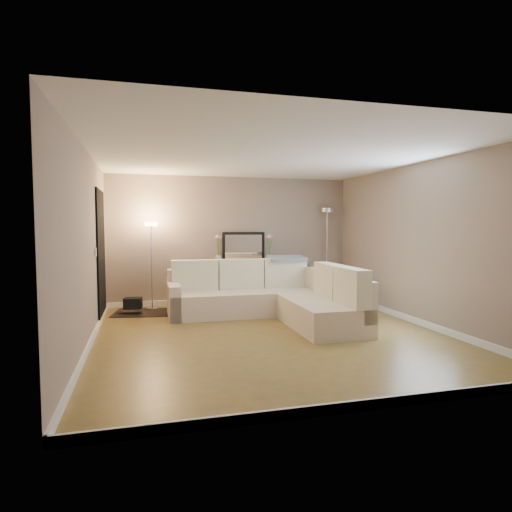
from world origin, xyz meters
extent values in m
cube|color=olive|center=(0.00, 0.00, -0.01)|extent=(5.00, 5.50, 0.01)
cube|color=white|center=(0.00, 0.00, 2.60)|extent=(5.00, 5.50, 0.01)
cube|color=gray|center=(0.00, 2.76, 1.30)|extent=(5.00, 0.02, 2.60)
cube|color=gray|center=(0.00, -2.76, 1.30)|extent=(5.00, 0.02, 2.60)
cube|color=gray|center=(-2.51, 0.00, 1.30)|extent=(0.02, 5.50, 2.60)
cube|color=gray|center=(2.51, 0.00, 1.30)|extent=(0.02, 5.50, 2.60)
cube|color=white|center=(0.00, 2.73, 0.05)|extent=(5.00, 0.03, 0.10)
cube|color=white|center=(0.00, -2.73, 0.05)|extent=(5.00, 0.03, 0.10)
cube|color=white|center=(-2.48, 0.00, 0.05)|extent=(0.03, 5.50, 0.10)
cube|color=white|center=(2.48, 0.00, 0.05)|extent=(0.03, 5.50, 0.10)
cube|color=black|center=(-2.48, 1.70, 1.10)|extent=(0.02, 1.20, 2.20)
cube|color=white|center=(-2.48, 0.85, 1.20)|extent=(0.02, 0.08, 0.12)
cube|color=beige|center=(0.00, 1.49, 0.21)|extent=(2.78, 0.98, 0.43)
cube|color=beige|center=(0.01, 1.86, 0.51)|extent=(2.77, 0.24, 0.60)
cube|color=beige|center=(-1.29, 1.50, 0.30)|extent=(0.20, 0.96, 0.60)
cube|color=beige|center=(0.90, 0.15, 0.21)|extent=(0.97, 1.71, 0.43)
cube|color=beige|center=(1.27, 0.62, 0.51)|extent=(0.24, 2.66, 0.60)
cube|color=#F2EEC6|center=(-0.90, 1.75, 0.70)|extent=(0.83, 0.24, 0.55)
cube|color=#F2EEC6|center=(-0.05, 1.74, 0.70)|extent=(0.83, 0.24, 0.55)
cube|color=#F2EEC6|center=(0.81, 1.73, 0.70)|extent=(0.83, 0.24, 0.55)
cube|color=#F2EEC6|center=(1.16, 0.46, 0.70)|extent=(0.24, 0.77, 0.55)
cube|color=#F2EEC6|center=(1.15, -0.33, 0.70)|extent=(0.24, 0.77, 0.55)
cube|color=gray|center=(0.86, 1.74, 0.98)|extent=(0.72, 0.44, 0.09)
cube|color=black|center=(0.20, 2.46, 0.74)|extent=(1.27, 0.49, 0.04)
cube|color=black|center=(-0.39, 2.40, 0.36)|extent=(0.05, 0.05, 0.72)
cube|color=black|center=(-0.35, 2.67, 0.36)|extent=(0.05, 0.05, 0.72)
cube|color=black|center=(0.74, 2.25, 0.36)|extent=(0.05, 0.05, 0.72)
cube|color=black|center=(0.78, 2.52, 0.36)|extent=(0.05, 0.05, 0.72)
cube|color=black|center=(0.20, 2.46, 0.17)|extent=(1.19, 0.45, 0.03)
cube|color=#BF3333|center=(-0.31, 2.53, 0.28)|extent=(0.05, 0.15, 0.18)
cube|color=#3359A5|center=(-0.27, 2.52, 0.28)|extent=(0.05, 0.16, 0.20)
cube|color=gold|center=(-0.23, 2.52, 0.29)|extent=(0.06, 0.16, 0.22)
cube|color=#3F7F4C|center=(-0.18, 2.51, 0.28)|extent=(0.07, 0.16, 0.18)
cube|color=#994C99|center=(-0.13, 2.50, 0.28)|extent=(0.05, 0.15, 0.20)
cube|color=orange|center=(-0.09, 2.50, 0.29)|extent=(0.05, 0.16, 0.22)
cube|color=#262626|center=(-0.05, 2.49, 0.28)|extent=(0.06, 0.16, 0.18)
cube|color=#4C99B2|center=(0.00, 2.49, 0.28)|extent=(0.07, 0.16, 0.20)
cube|color=#B2A58C|center=(0.05, 2.48, 0.29)|extent=(0.05, 0.15, 0.22)
cube|color=brown|center=(0.08, 2.47, 0.28)|extent=(0.05, 0.16, 0.18)
cube|color=navy|center=(0.13, 2.47, 0.28)|extent=(0.06, 0.16, 0.20)
cube|color=gold|center=(0.18, 2.46, 0.29)|extent=(0.07, 0.16, 0.22)
cube|color=black|center=(0.21, 2.62, 1.13)|extent=(0.87, 0.15, 0.68)
cube|color=white|center=(0.21, 2.60, 1.13)|extent=(0.75, 0.11, 0.57)
cube|color=orange|center=(0.07, 2.44, 0.80)|extent=(0.18, 0.14, 0.04)
cube|color=black|center=(0.35, 2.39, 0.84)|extent=(0.10, 0.03, 0.12)
cube|color=black|center=(0.47, 2.37, 0.83)|extent=(0.08, 0.03, 0.10)
cylinder|color=silver|center=(-0.33, 2.52, 0.89)|extent=(0.13, 0.13, 0.23)
cylinder|color=#38722D|center=(-0.34, 2.53, 1.16)|extent=(0.09, 0.02, 0.39)
sphere|color=#E5598C|center=(-0.36, 2.53, 1.36)|extent=(0.07, 0.07, 0.07)
cylinder|color=#38722D|center=(-0.34, 2.53, 1.17)|extent=(0.05, 0.01, 0.42)
sphere|color=white|center=(-0.35, 2.53, 1.37)|extent=(0.07, 0.07, 0.07)
cylinder|color=#38722D|center=(-0.33, 2.52, 1.18)|extent=(0.01, 0.01, 0.44)
sphere|color=#598CE5|center=(-0.33, 2.52, 1.39)|extent=(0.07, 0.07, 0.07)
cylinder|color=#38722D|center=(-0.32, 2.52, 1.16)|extent=(0.05, 0.01, 0.40)
sphere|color=#E58C4C|center=(-0.31, 2.52, 1.36)|extent=(0.07, 0.07, 0.07)
cylinder|color=#38722D|center=(-0.31, 2.52, 1.17)|extent=(0.10, 0.02, 0.41)
sphere|color=#D866B2|center=(-0.29, 2.52, 1.37)|extent=(0.07, 0.07, 0.07)
cylinder|color=silver|center=(0.71, 2.39, 0.89)|extent=(0.13, 0.13, 0.23)
cylinder|color=#38722D|center=(0.69, 2.39, 1.16)|extent=(0.09, 0.02, 0.39)
sphere|color=#E5598C|center=(0.67, 2.39, 1.36)|extent=(0.07, 0.07, 0.07)
cylinder|color=#38722D|center=(0.70, 2.39, 1.17)|extent=(0.05, 0.01, 0.42)
sphere|color=white|center=(0.69, 2.39, 1.37)|extent=(0.07, 0.07, 0.07)
cylinder|color=#38722D|center=(0.71, 2.39, 1.18)|extent=(0.01, 0.01, 0.44)
sphere|color=#598CE5|center=(0.71, 2.39, 1.39)|extent=(0.07, 0.07, 0.07)
cylinder|color=#38722D|center=(0.72, 2.39, 1.16)|extent=(0.05, 0.01, 0.40)
sphere|color=#E58C4C|center=(0.73, 2.39, 1.36)|extent=(0.07, 0.07, 0.07)
cylinder|color=#38722D|center=(0.72, 2.39, 1.17)|extent=(0.10, 0.02, 0.41)
sphere|color=#D866B2|center=(0.74, 2.38, 1.37)|extent=(0.07, 0.07, 0.07)
cylinder|color=silver|center=(-1.64, 2.35, 0.01)|extent=(0.25, 0.25, 0.03)
cylinder|color=silver|center=(-1.64, 2.35, 0.80)|extent=(0.03, 0.03, 1.58)
cylinder|color=#FFBF72|center=(-1.64, 2.35, 1.63)|extent=(0.27, 0.27, 0.07)
cylinder|color=silver|center=(2.05, 2.57, 0.02)|extent=(0.30, 0.30, 0.03)
cylinder|color=silver|center=(2.05, 2.57, 0.95)|extent=(0.03, 0.03, 1.88)
cylinder|color=silver|center=(2.05, 2.57, 1.93)|extent=(0.33, 0.33, 0.09)
cube|color=black|center=(-1.78, 2.05, 0.01)|extent=(1.21, 0.99, 0.01)
cube|color=black|center=(-1.99, 1.99, 0.20)|extent=(0.34, 0.27, 0.20)
camera|label=1|loc=(-1.78, -5.96, 1.59)|focal=30.00mm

